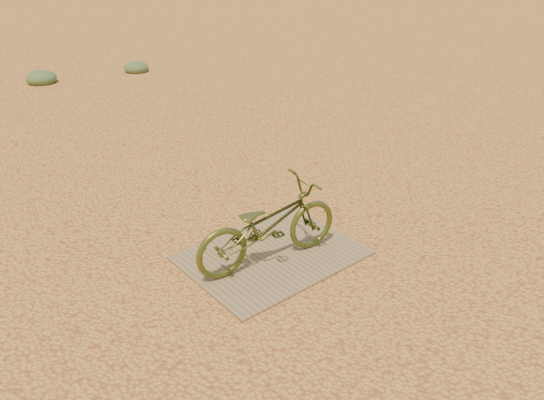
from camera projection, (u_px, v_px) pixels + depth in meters
ground at (294, 231)px, 5.57m from camera, size 120.00×120.00×0.00m
plywood_board at (272, 255)px, 5.14m from camera, size 1.63×1.22×0.02m
bicycle at (268, 225)px, 4.86m from camera, size 1.53×0.70×0.78m
kale_a at (42, 83)px, 11.07m from camera, size 0.61×0.61×0.34m
kale_b at (137, 72)px, 11.97m from camera, size 0.54×0.54×0.30m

